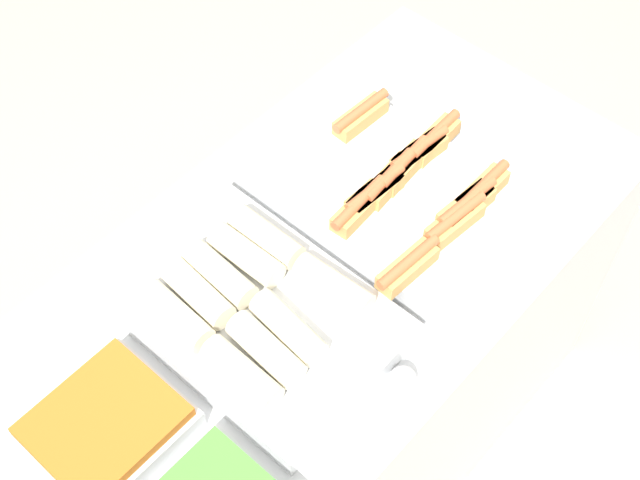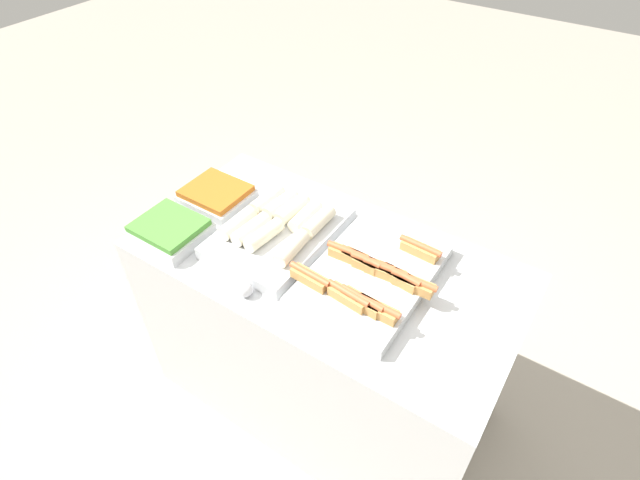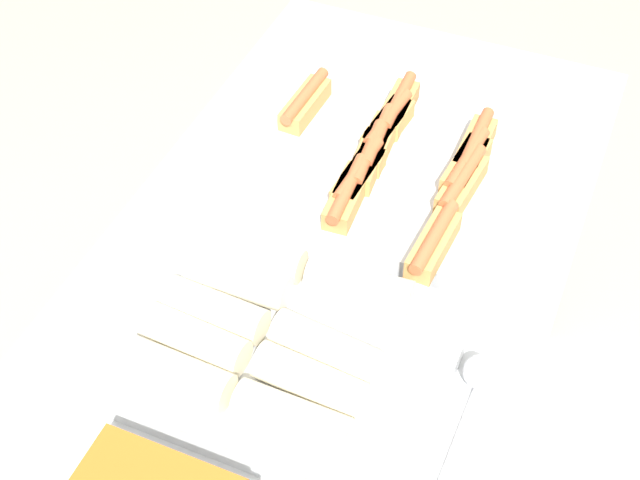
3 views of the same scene
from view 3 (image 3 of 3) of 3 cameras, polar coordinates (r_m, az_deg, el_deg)
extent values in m
cube|color=silver|center=(1.83, 0.29, -10.89)|extent=(1.43, 0.75, 0.90)
cube|color=silver|center=(1.58, 3.06, 3.96)|extent=(0.37, 0.56, 0.05)
cube|color=tan|center=(1.48, 1.86, 2.73)|extent=(0.14, 0.05, 0.04)
cylinder|color=#CC6038|center=(1.47, 1.88, 3.29)|extent=(0.16, 0.03, 0.02)
cube|color=tan|center=(1.66, 5.03, 8.34)|extent=(0.14, 0.05, 0.04)
cylinder|color=#CC6038|center=(1.65, 5.08, 8.89)|extent=(0.16, 0.03, 0.02)
cube|color=tan|center=(1.55, 9.32, 4.63)|extent=(0.14, 0.06, 0.04)
cylinder|color=#CC6038|center=(1.54, 9.41, 5.18)|extent=(0.16, 0.04, 0.02)
cube|color=tan|center=(1.42, 7.26, -0.33)|extent=(0.14, 0.05, 0.04)
cylinder|color=#CC6038|center=(1.40, 7.34, 0.23)|extent=(0.16, 0.03, 0.02)
cube|color=tan|center=(1.66, -0.96, 8.67)|extent=(0.14, 0.05, 0.04)
cylinder|color=#CC6038|center=(1.65, -0.97, 9.22)|extent=(0.16, 0.03, 0.02)
cube|color=tan|center=(1.58, 3.72, 6.16)|extent=(0.14, 0.05, 0.04)
cylinder|color=#CC6038|center=(1.57, 3.76, 6.72)|extent=(0.16, 0.03, 0.02)
cube|color=tan|center=(1.52, 2.38, 4.01)|extent=(0.14, 0.05, 0.04)
cylinder|color=#CC6038|center=(1.50, 2.40, 4.58)|extent=(0.16, 0.03, 0.02)
cube|color=tan|center=(1.55, 3.16, 5.06)|extent=(0.14, 0.06, 0.04)
cylinder|color=#CC6038|center=(1.53, 3.19, 5.62)|extent=(0.16, 0.04, 0.02)
cube|color=tan|center=(1.62, 4.37, 7.26)|extent=(0.14, 0.06, 0.04)
cylinder|color=#CC6038|center=(1.61, 4.41, 7.82)|extent=(0.16, 0.04, 0.02)
cube|color=tan|center=(1.59, 9.87, 5.86)|extent=(0.14, 0.04, 0.04)
cylinder|color=#CC6038|center=(1.58, 9.96, 6.41)|extent=(0.16, 0.02, 0.02)
cube|color=tan|center=(1.52, 9.05, 3.48)|extent=(0.14, 0.06, 0.04)
cylinder|color=#CC6038|center=(1.51, 9.14, 4.03)|extent=(0.16, 0.04, 0.02)
cube|color=silver|center=(1.33, -3.09, -6.98)|extent=(0.37, 0.53, 0.05)
cylinder|color=beige|center=(1.20, -1.80, -11.28)|extent=(0.06, 0.16, 0.06)
cylinder|color=beige|center=(1.29, -8.02, -6.26)|extent=(0.07, 0.16, 0.06)
cylinder|color=beige|center=(1.35, -5.28, -2.53)|extent=(0.06, 0.16, 0.06)
cylinder|color=beige|center=(1.27, 0.41, -6.87)|extent=(0.07, 0.17, 0.06)
cylinder|color=beige|center=(1.38, -4.25, -0.83)|extent=(0.06, 0.16, 0.06)
cylinder|color=beige|center=(1.32, -6.79, -4.44)|extent=(0.06, 0.16, 0.06)
cylinder|color=beige|center=(1.23, -0.63, -8.96)|extent=(0.07, 0.16, 0.06)
cylinder|color=beige|center=(1.26, -9.11, -8.42)|extent=(0.06, 0.16, 0.06)
cylinder|color=beige|center=(1.34, 2.51, -2.92)|extent=(0.07, 0.16, 0.06)
cylinder|color=silver|center=(1.28, 8.81, -12.44)|extent=(0.21, 0.01, 0.01)
sphere|color=silver|center=(1.33, 10.23, -8.30)|extent=(0.05, 0.05, 0.05)
camera|label=1|loc=(0.51, 131.69, 29.06)|focal=50.00mm
camera|label=2|loc=(1.77, 62.04, 34.22)|focal=28.00mm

